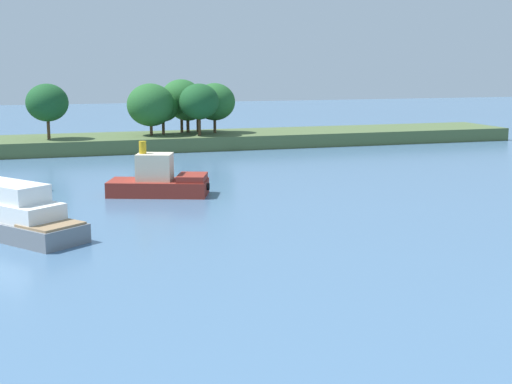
% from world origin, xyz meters
% --- Properties ---
extents(treeline_island, '(88.94, 12.76, 10.20)m').
position_xyz_m(treeline_island, '(-1.89, 78.43, 3.39)').
color(treeline_island, '#4C6038').
rests_on(treeline_island, ground).
extents(tugboat, '(10.29, 7.00, 5.28)m').
position_xyz_m(tugboat, '(-16.28, 40.16, 1.38)').
color(tugboat, maroon).
rests_on(tugboat, ground).
extents(fishing_skiff, '(4.95, 3.16, 1.05)m').
position_xyz_m(fishing_skiff, '(-28.73, 45.42, 0.30)').
color(fishing_skiff, slate).
rests_on(fishing_skiff, ground).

